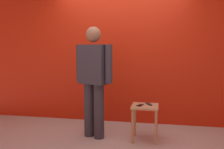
{
  "coord_description": "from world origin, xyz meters",
  "views": [
    {
      "loc": [
        0.75,
        -3.45,
        1.42
      ],
      "look_at": [
        -0.04,
        0.55,
        1.0
      ],
      "focal_mm": 39.76,
      "sensor_mm": 36.0,
      "label": 1
    }
  ],
  "objects_px": {
    "side_table": "(145,112)",
    "tv_remote": "(149,104)",
    "standing_person": "(94,76)",
    "cell_phone": "(140,105)"
  },
  "relations": [
    {
      "from": "standing_person",
      "to": "tv_remote",
      "type": "height_order",
      "value": "standing_person"
    },
    {
      "from": "tv_remote",
      "to": "standing_person",
      "type": "bearing_deg",
      "value": 160.51
    },
    {
      "from": "cell_phone",
      "to": "tv_remote",
      "type": "height_order",
      "value": "tv_remote"
    },
    {
      "from": "standing_person",
      "to": "cell_phone",
      "type": "height_order",
      "value": "standing_person"
    },
    {
      "from": "side_table",
      "to": "cell_phone",
      "type": "xyz_separation_m",
      "value": [
        -0.08,
        -0.03,
        0.12
      ]
    },
    {
      "from": "side_table",
      "to": "tv_remote",
      "type": "height_order",
      "value": "tv_remote"
    },
    {
      "from": "cell_phone",
      "to": "side_table",
      "type": "bearing_deg",
      "value": 41.57
    },
    {
      "from": "standing_person",
      "to": "cell_phone",
      "type": "distance_m",
      "value": 0.85
    },
    {
      "from": "standing_person",
      "to": "tv_remote",
      "type": "relative_size",
      "value": 10.37
    },
    {
      "from": "side_table",
      "to": "tv_remote",
      "type": "distance_m",
      "value": 0.15
    }
  ]
}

